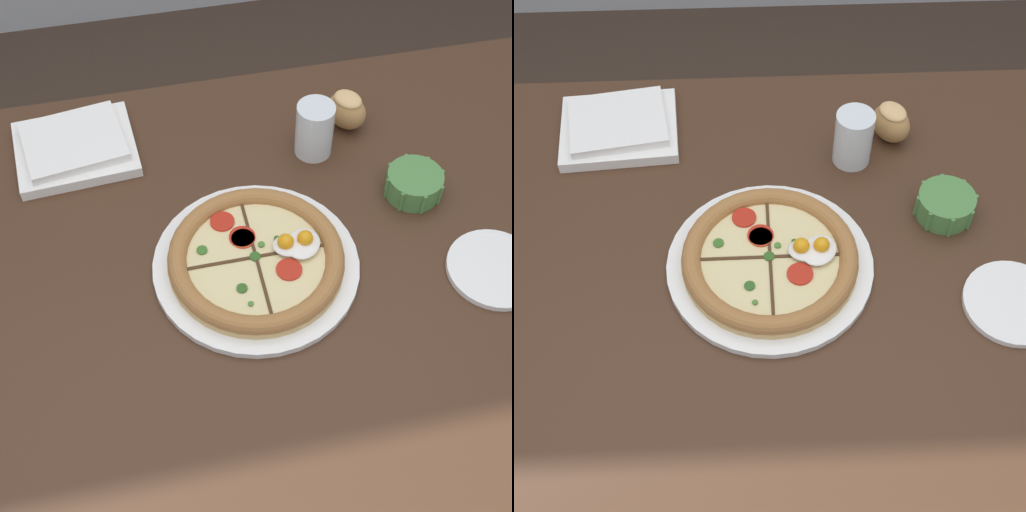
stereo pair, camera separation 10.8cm
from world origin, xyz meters
TOP-DOWN VIEW (x-y plane):
  - ground_plane at (0.00, 0.00)m, footprint 12.00×12.00m
  - dining_table at (0.00, 0.00)m, footprint 1.44×0.91m
  - pizza at (0.03, 0.01)m, footprint 0.32×0.32m
  - ramekin_bowl at (0.32, 0.10)m, footprint 0.10×0.10m
  - napkin_folded at (-0.22, 0.31)m, footprint 0.22×0.19m
  - bread_piece_near at (0.26, 0.28)m, footprint 0.09×0.10m
  - water_glass at (0.18, 0.23)m, footprint 0.07×0.07m
  - side_saucer at (0.39, -0.08)m, footprint 0.15×0.15m

SIDE VIEW (x-z plane):
  - ground_plane at x=0.00m, z-range 0.00..0.00m
  - dining_table at x=0.00m, z-range 0.27..1.00m
  - side_saucer at x=0.39m, z-range 0.73..0.74m
  - napkin_folded at x=-0.22m, z-range 0.72..0.76m
  - pizza at x=0.03m, z-range 0.72..0.77m
  - ramekin_bowl at x=0.32m, z-range 0.73..0.77m
  - bread_piece_near at x=0.26m, z-range 0.73..0.80m
  - water_glass at x=0.18m, z-range 0.72..0.82m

